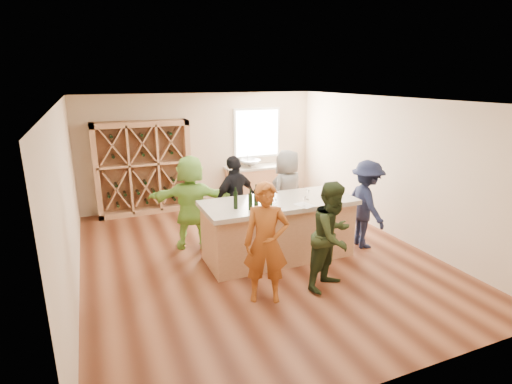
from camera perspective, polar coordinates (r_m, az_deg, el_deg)
name	(u,v)px	position (r m, az deg, el deg)	size (l,w,h in m)	color
floor	(255,257)	(7.50, -0.11, -9.32)	(6.00, 7.00, 0.10)	brown
ceiling	(255,97)	(6.78, -0.13, 13.40)	(6.00, 7.00, 0.10)	white
wall_back	(201,149)	(10.30, -7.80, 6.05)	(6.00, 0.10, 2.80)	beige
wall_front	(397,267)	(4.15, 19.44, -10.11)	(6.00, 0.10, 2.80)	beige
wall_left	(64,202)	(6.51, -25.74, -1.31)	(0.10, 7.00, 2.80)	beige
wall_right	(393,167)	(8.62, 18.98, 3.36)	(0.10, 7.00, 2.80)	beige
window_frame	(257,133)	(10.65, 0.13, 8.44)	(1.30, 0.06, 1.30)	white
window_pane	(257,133)	(10.62, 0.21, 8.41)	(1.18, 0.01, 1.18)	white
wine_rack	(143,168)	(9.81, -15.79, 3.30)	(2.20, 0.45, 2.20)	tan
back_counter_base	(257,184)	(10.63, 0.20, 1.15)	(1.60, 0.58, 0.86)	tan
back_counter_top	(257,167)	(10.52, 0.20, 3.58)	(1.70, 0.62, 0.06)	#B6A995
sink	(250,163)	(10.42, -0.82, 4.15)	(0.54, 0.54, 0.19)	silver
faucet	(248,160)	(10.57, -1.18, 4.63)	(0.02, 0.02, 0.30)	silver
tasting_counter_base	(278,231)	(7.22, 3.22, -5.61)	(2.60, 1.00, 1.00)	tan
tasting_counter_top	(279,203)	(7.04, 3.28, -1.53)	(2.72, 1.12, 0.08)	#B6A995
wine_bottle_a	(236,200)	(6.55, -2.93, -1.20)	(0.07, 0.07, 0.29)	black
wine_bottle_b	(250,202)	(6.49, -0.81, -1.39)	(0.07, 0.07, 0.28)	black
wine_bottle_c	(256,198)	(6.68, 0.02, -0.80)	(0.07, 0.07, 0.30)	black
wine_bottle_d	(263,198)	(6.65, 1.01, -0.89)	(0.07, 0.07, 0.30)	black
wine_bottle_e	(270,197)	(6.72, 2.08, -0.72)	(0.07, 0.07, 0.29)	black
wine_glass_a	(275,205)	(6.52, 2.66, -1.87)	(0.06, 0.06, 0.16)	white
wine_glass_b	(304,202)	(6.73, 6.90, -1.37)	(0.06, 0.06, 0.17)	white
wine_glass_c	(326,198)	(6.94, 10.02, -0.82)	(0.08, 0.08, 0.20)	white
wine_glass_d	(308,195)	(7.10, 7.38, -0.44)	(0.06, 0.06, 0.17)	white
wine_glass_e	(336,193)	(7.28, 11.33, -0.16)	(0.07, 0.07, 0.18)	white
tasting_menu_a	(272,209)	(6.58, 2.32, -2.41)	(0.19, 0.26, 0.00)	white
tasting_menu_b	(305,205)	(6.81, 6.96, -1.87)	(0.24, 0.33, 0.00)	white
tasting_menu_c	(331,201)	(7.11, 10.65, -1.28)	(0.22, 0.30, 0.00)	white
person_near_left	(266,243)	(5.73, 1.47, -7.33)	(0.65, 0.48, 1.78)	#994C19
person_near_right	(332,236)	(6.20, 10.87, -6.19)	(0.83, 0.45, 1.70)	#263319
person_server	(366,204)	(7.85, 15.46, -1.71)	(1.09, 0.51, 1.69)	#191E38
person_far_mid	(235,200)	(7.78, -3.00, -1.11)	(1.02, 0.52, 1.74)	black
person_far_right	(287,192)	(8.24, 4.47, -0.07)	(0.86, 0.56, 1.77)	slate
person_far_left	(191,202)	(7.61, -9.23, -1.43)	(1.68, 0.60, 1.81)	#8CC64C
wine_glass_f	(272,193)	(7.16, 2.24, -0.14)	(0.07, 0.07, 0.18)	white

